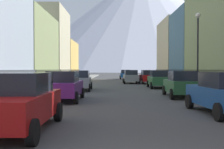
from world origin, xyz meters
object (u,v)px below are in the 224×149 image
object	(u,v)px
car_right_1	(180,84)
streetlamp_right	(197,41)
car_left_1	(63,86)
car_right_3	(147,77)
car_driving_1	(130,77)
car_right_2	(158,79)
car_left_2	(79,80)
car_right_0	(223,93)
car_left_0	(17,102)
car_driving_0	(124,74)

from	to	relation	value
car_right_1	streetlamp_right	size ratio (longest dim) A/B	0.76
car_left_1	car_right_3	distance (m)	21.28
car_left_1	car_driving_1	distance (m)	21.27
streetlamp_right	car_right_2	bearing A→B (deg)	101.47
car_left_2	car_right_0	size ratio (longest dim) A/B	0.99
car_left_0	car_driving_1	xyz separation A→B (m)	(5.40, 28.69, 0.00)
car_driving_0	car_driving_1	xyz separation A→B (m)	(0.00, -16.13, 0.00)
car_right_0	car_driving_1	xyz separation A→B (m)	(-2.20, 25.53, 0.00)
car_driving_0	car_left_1	bearing A→B (deg)	-98.37
car_left_2	streetlamp_right	bearing A→B (deg)	-26.02
car_right_0	streetlamp_right	size ratio (longest dim) A/B	0.77
car_left_1	car_driving_0	xyz separation A→B (m)	(5.40, 36.70, 0.00)
car_right_0	car_right_1	world-z (taller)	same
car_right_3	car_driving_1	size ratio (longest dim) A/B	1.01
car_left_1	streetlamp_right	size ratio (longest dim) A/B	0.75
car_left_2	car_driving_0	xyz separation A→B (m)	(5.40, 28.49, 0.00)
car_right_0	car_driving_1	world-z (taller)	same
car_right_3	car_driving_0	world-z (taller)	same
car_right_3	streetlamp_right	bearing A→B (deg)	-84.52
car_left_2	car_driving_0	distance (m)	29.00
car_driving_1	car_driving_0	bearing A→B (deg)	90.00
car_left_1	car_left_2	distance (m)	8.21
car_left_1	car_left_2	xyz separation A→B (m)	(-0.00, 8.21, 0.00)
car_left_0	car_left_1	bearing A→B (deg)	90.00
car_right_1	streetlamp_right	bearing A→B (deg)	45.25
car_right_2	car_driving_0	size ratio (longest dim) A/B	1.01
car_right_2	car_right_3	xyz separation A→B (m)	(0.00, 8.49, 0.00)
streetlamp_right	car_left_2	bearing A→B (deg)	153.98
car_right_0	car_right_3	world-z (taller)	same
car_driving_1	car_right_0	bearing A→B (deg)	-85.07
car_right_0	car_driving_0	xyz separation A→B (m)	(-2.20, 41.65, 0.00)
car_right_0	car_left_1	bearing A→B (deg)	146.93
car_right_0	car_right_2	size ratio (longest dim) A/B	1.01
car_left_0	car_left_2	world-z (taller)	same
car_driving_0	streetlamp_right	bearing A→B (deg)	-83.51
car_left_2	car_right_1	xyz separation A→B (m)	(7.60, -6.03, 0.00)
car_left_0	car_left_1	world-z (taller)	same
car_driving_1	car_right_3	bearing A→B (deg)	-17.62
car_right_2	car_driving_0	xyz separation A→B (m)	(-2.20, 25.31, 0.00)
car_right_3	car_left_1	bearing A→B (deg)	-110.93
car_left_0	car_right_0	distance (m)	8.24
car_right_3	car_driving_0	distance (m)	16.97
car_left_0	car_left_2	bearing A→B (deg)	90.00
car_driving_1	car_left_1	bearing A→B (deg)	-104.71
car_left_2	car_right_2	bearing A→B (deg)	22.69
car_left_0	car_right_2	world-z (taller)	same
car_left_2	streetlamp_right	xyz separation A→B (m)	(9.15, -4.47, 3.09)
car_left_2	car_right_2	size ratio (longest dim) A/B	1.00
car_driving_0	streetlamp_right	world-z (taller)	streetlamp_right
car_right_3	streetlamp_right	xyz separation A→B (m)	(1.55, -16.13, 3.09)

